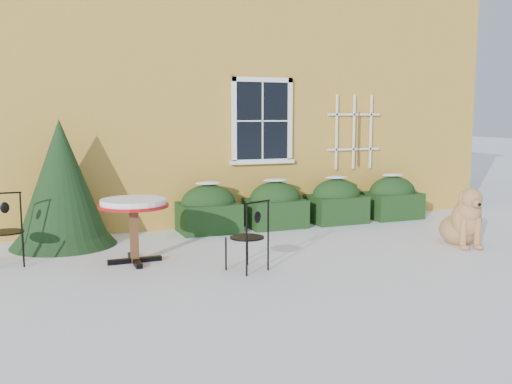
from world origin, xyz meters
name	(u,v)px	position (x,y,z in m)	size (l,w,h in m)	color
ground	(282,264)	(0.00, 0.00, 0.00)	(80.00, 80.00, 0.00)	white
house	(166,69)	(0.00, 7.00, 3.22)	(12.40, 8.40, 6.40)	gold
hedge_row	(306,204)	(1.65, 2.55, 0.40)	(4.95, 0.80, 0.91)	black
evergreen_shrub	(62,195)	(-2.78, 2.39, 0.81)	(1.67, 1.67, 2.02)	black
bistro_table	(133,210)	(-1.91, 0.85, 0.76)	(0.98, 0.98, 0.91)	black
patio_chair_near	(249,236)	(-0.55, -0.15, 0.48)	(0.56, 0.56, 0.96)	black
patio_chair_far	(6,229)	(-3.58, 1.42, 0.50)	(0.48, 0.48, 1.00)	black
dog	(464,222)	(3.17, -0.01, 0.39)	(0.78, 1.05, 0.98)	tan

